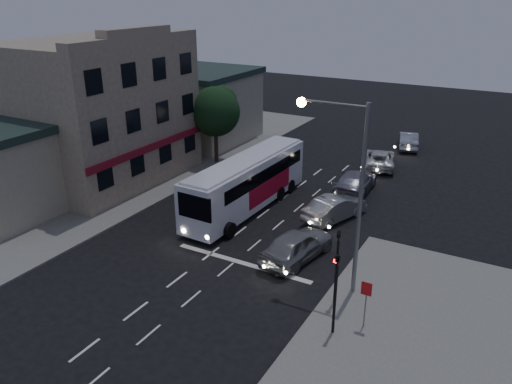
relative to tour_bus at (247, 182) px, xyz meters
The scene contains 16 objects.
ground 8.44m from the tour_bus, 80.97° to the right, with size 120.00×120.00×0.00m, color black.
sidewalk_far 11.85m from the tour_bus, behind, with size 12.00×50.00×0.12m, color slate.
road_markings 5.78m from the tour_bus, 61.85° to the right, with size 8.00×30.55×0.01m.
tour_bus is the anchor object (origin of this frame).
car_suv 7.15m from the tour_bus, 37.71° to the right, with size 1.97×4.89×1.67m, color #9B9B9B.
car_sedan_a 5.83m from the tour_bus, 13.56° to the left, with size 1.62×4.64×1.53m, color #A9A9A9.
car_sedan_b 8.18m from the tour_bus, 50.00° to the left, with size 2.22×5.46×1.58m, color gray.
car_sedan_c 13.54m from the tour_bus, 67.63° to the left, with size 2.32×5.03×1.40m, color silver.
car_extra 19.80m from the tour_bus, 72.61° to the left, with size 1.57×4.50×1.48m, color #9FA4AF.
traffic_signal_main 11.54m from the tour_bus, 39.56° to the right, with size 0.25×0.35×4.10m.
traffic_signal_side 13.39m from the tour_bus, 44.19° to the right, with size 0.18×0.15×4.10m.
regulatory_sign 13.50m from the tour_bus, 38.29° to the right, with size 0.45×0.12×2.20m.
streetlight 11.15m from the tour_bus, 34.45° to the right, with size 3.32×0.44×9.00m.
main_building 13.08m from the tour_bus, behind, with size 10.12×12.00×11.00m.
low_building_north 17.10m from the tour_bus, 135.79° to the left, with size 9.40×9.40×6.50m.
street_tree 10.11m from the tour_bus, 135.06° to the left, with size 4.00×4.00×6.20m.
Camera 1 is at (13.85, -17.67, 13.42)m, focal length 35.00 mm.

